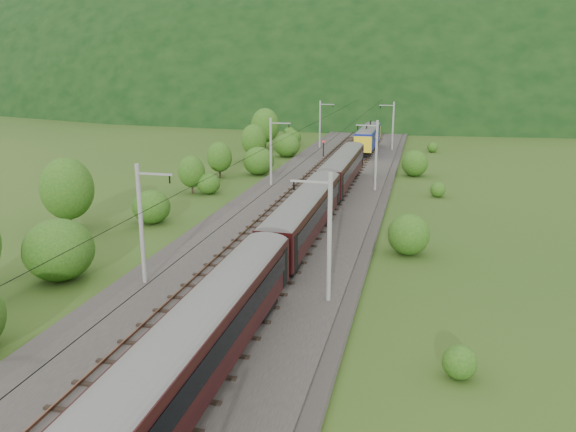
# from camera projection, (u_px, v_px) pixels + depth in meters

# --- Properties ---
(ground) EXTENTS (600.00, 600.00, 0.00)m
(ground) POSITION_uv_depth(u_px,v_px,m) (233.00, 295.00, 36.17)
(ground) COLOR #2C4B17
(ground) RESTS_ON ground
(railbed) EXTENTS (14.00, 220.00, 0.30)m
(railbed) POSITION_uv_depth(u_px,v_px,m) (273.00, 245.00, 45.51)
(railbed) COLOR #38332D
(railbed) RESTS_ON ground
(track_left) EXTENTS (2.40, 220.00, 0.27)m
(track_left) POSITION_uv_depth(u_px,v_px,m) (245.00, 241.00, 45.99)
(track_left) COLOR brown
(track_left) RESTS_ON railbed
(track_right) EXTENTS (2.40, 220.00, 0.27)m
(track_right) POSITION_uv_depth(u_px,v_px,m) (302.00, 245.00, 44.91)
(track_right) COLOR brown
(track_right) RESTS_ON railbed
(catenary_left) EXTENTS (2.54, 192.28, 8.00)m
(catenary_left) POSITION_uv_depth(u_px,v_px,m) (271.00, 150.00, 66.38)
(catenary_left) COLOR gray
(catenary_left) RESTS_ON railbed
(catenary_right) EXTENTS (2.54, 192.28, 8.00)m
(catenary_right) POSITION_uv_depth(u_px,v_px,m) (376.00, 154.00, 63.60)
(catenary_right) COLOR gray
(catenary_right) RESTS_ON railbed
(overhead_wires) EXTENTS (4.83, 198.00, 0.03)m
(overhead_wires) POSITION_uv_depth(u_px,v_px,m) (273.00, 161.00, 43.68)
(overhead_wires) COLOR black
(overhead_wires) RESTS_ON ground
(mountain_main) EXTENTS (504.00, 360.00, 244.00)m
(mountain_main) POSITION_uv_depth(u_px,v_px,m) (403.00, 93.00, 279.97)
(mountain_main) COLOR black
(mountain_main) RESTS_ON ground
(mountain_ridge) EXTENTS (336.00, 280.00, 132.00)m
(mountain_ridge) POSITION_uv_depth(u_px,v_px,m) (207.00, 88.00, 344.72)
(mountain_ridge) COLOR black
(mountain_ridge) RESTS_ON ground
(train) EXTENTS (2.74, 110.76, 4.74)m
(train) POSITION_uv_depth(u_px,v_px,m) (305.00, 207.00, 45.13)
(train) COLOR black
(train) RESTS_ON ground
(hazard_post_near) EXTENTS (0.17, 0.17, 1.60)m
(hazard_post_near) POSITION_uv_depth(u_px,v_px,m) (308.00, 193.00, 59.76)
(hazard_post_near) COLOR red
(hazard_post_near) RESTS_ON railbed
(hazard_post_far) EXTENTS (0.16, 0.16, 1.52)m
(hazard_post_far) POSITION_uv_depth(u_px,v_px,m) (345.00, 157.00, 82.72)
(hazard_post_far) COLOR red
(hazard_post_far) RESTS_ON railbed
(signal) EXTENTS (0.27, 0.27, 2.48)m
(signal) POSITION_uv_depth(u_px,v_px,m) (323.00, 147.00, 87.71)
(signal) COLOR black
(signal) RESTS_ON railbed
(vegetation_left) EXTENTS (13.48, 144.34, 7.04)m
(vegetation_left) POSITION_uv_depth(u_px,v_px,m) (150.00, 189.00, 54.09)
(vegetation_left) COLOR #1F5015
(vegetation_left) RESTS_ON ground
(vegetation_right) EXTENTS (6.27, 107.82, 3.11)m
(vegetation_right) POSITION_uv_depth(u_px,v_px,m) (420.00, 213.00, 50.76)
(vegetation_right) COLOR #1F5015
(vegetation_right) RESTS_ON ground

